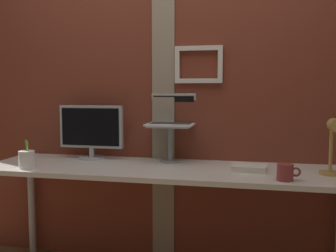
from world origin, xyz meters
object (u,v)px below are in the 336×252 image
Objects in this scene: desk_lamp at (333,141)px; laptop at (172,116)px; coffee_mug at (286,172)px; monitor at (91,129)px; pen_cup at (27,159)px.

laptop is at bearing 162.22° from desk_lamp.
desk_lamp is 2.63× the size of coffee_mug.
monitor is at bearing 162.83° from coffee_mug.
monitor is 1.46× the size of laptop.
desk_lamp is 1.83× the size of pen_cup.
monitor is at bearing -172.83° from laptop.
coffee_mug is at bearing -17.17° from monitor.
laptop is 0.96× the size of desk_lamp.
laptop reaches higher than monitor.
desk_lamp is 0.34m from coffee_mug.
desk_lamp is at bearing -8.91° from monitor.
desk_lamp is at bearing 4.88° from pen_cup.
pen_cup is at bearing -180.00° from coffee_mug.
monitor is 0.58m from laptop.
coffee_mug is (-0.26, -0.15, -0.16)m from desk_lamp.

